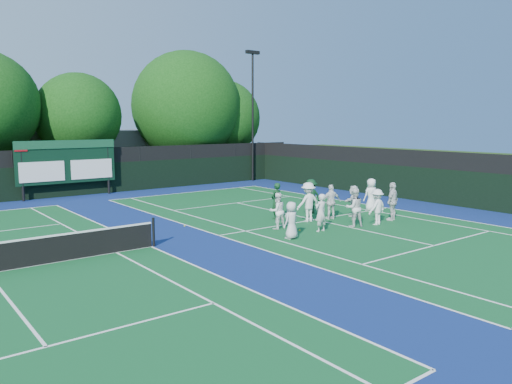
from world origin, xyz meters
TOP-DOWN VIEW (x-y plane):
  - ground at (0.00, 0.00)m, footprint 120.00×120.00m
  - court_apron at (-6.00, 1.00)m, footprint 34.00×32.00m
  - near_court at (0.00, 1.00)m, footprint 11.05×23.85m
  - back_fence at (-6.00, 16.00)m, footprint 34.00×0.08m
  - divider_fence_right at (9.00, 1.00)m, footprint 0.08×32.00m
  - scoreboard at (-7.01, 15.59)m, footprint 6.00×0.21m
  - clubhouse at (-2.00, 24.00)m, footprint 18.00×6.00m
  - light_pole_right at (7.50, 15.70)m, footprint 1.20×0.30m
  - tree_c at (-4.72, 19.58)m, footprint 5.92×5.92m
  - tree_d at (3.88, 19.58)m, footprint 8.63×8.63m
  - tree_e at (7.36, 19.58)m, footprint 6.34×6.34m
  - tennis_ball_0 at (-2.25, -0.38)m, footprint 0.07×0.07m
  - tennis_ball_2 at (3.54, 0.21)m, footprint 0.07×0.07m
  - tennis_ball_3 at (-5.69, 3.45)m, footprint 0.07×0.07m
  - tennis_ball_4 at (-1.34, 2.29)m, footprint 0.07×0.07m
  - tennis_ball_5 at (4.58, 1.11)m, footprint 0.07×0.07m
  - player_front_0 at (-3.49, -1.23)m, footprint 0.81×0.61m
  - player_front_1 at (-1.61, -0.99)m, footprint 0.61×0.42m
  - player_front_2 at (0.30, -1.17)m, footprint 1.02×0.92m
  - player_front_3 at (1.42, -1.53)m, footprint 1.11×0.69m
  - player_front_4 at (2.82, -1.33)m, footprint 1.16×0.73m
  - player_back_0 at (-2.73, 0.54)m, footprint 0.86×0.72m
  - player_back_1 at (-0.54, 0.90)m, footprint 1.27×0.83m
  - player_back_2 at (0.75, 0.66)m, footprint 1.07×0.71m
  - player_back_3 at (2.23, 0.56)m, footprint 1.49×0.96m
  - player_back_4 at (4.01, 0.92)m, footprint 0.94×0.71m
  - coach_left at (-1.30, 2.31)m, footprint 0.71×0.54m
  - coach_right at (1.04, 2.35)m, footprint 1.25×0.86m

SIDE VIEW (x-z plane):
  - ground at x=0.00m, z-range 0.00..0.00m
  - court_apron at x=-6.00m, z-range 0.00..0.01m
  - near_court at x=0.00m, z-range 0.01..0.01m
  - tennis_ball_0 at x=-2.25m, z-range 0.00..0.07m
  - tennis_ball_2 at x=3.54m, z-range 0.00..0.07m
  - tennis_ball_3 at x=-5.69m, z-range 0.00..0.07m
  - tennis_ball_4 at x=-1.34m, z-range 0.00..0.07m
  - tennis_ball_5 at x=4.58m, z-range 0.00..0.07m
  - player_front_0 at x=-3.49m, z-range 0.00..1.51m
  - player_back_3 at x=2.23m, z-range 0.00..1.54m
  - player_back_0 at x=-2.73m, z-range 0.00..1.60m
  - player_front_1 at x=-1.61m, z-range 0.00..1.63m
  - player_front_3 at x=1.42m, z-range 0.00..1.64m
  - player_back_2 at x=0.75m, z-range 0.00..1.69m
  - player_front_2 at x=0.30m, z-range 0.00..1.72m
  - player_back_4 at x=4.01m, z-range 0.00..1.73m
  - coach_left at x=-1.30m, z-range 0.00..1.76m
  - coach_right at x=1.04m, z-range 0.00..1.77m
  - player_front_4 at x=2.82m, z-range 0.00..1.83m
  - player_back_1 at x=-0.54m, z-range 0.00..1.85m
  - back_fence at x=-6.00m, z-range -0.14..2.86m
  - divider_fence_right at x=9.00m, z-range -0.14..2.86m
  - clubhouse at x=-2.00m, z-range 0.00..4.00m
  - scoreboard at x=-7.01m, z-range 0.42..3.97m
  - tree_e at x=7.36m, z-range 0.75..8.91m
  - tree_c at x=-4.72m, z-range 0.91..8.95m
  - tree_d at x=3.88m, z-range 0.58..10.83m
  - light_pole_right at x=7.50m, z-range 1.24..11.36m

